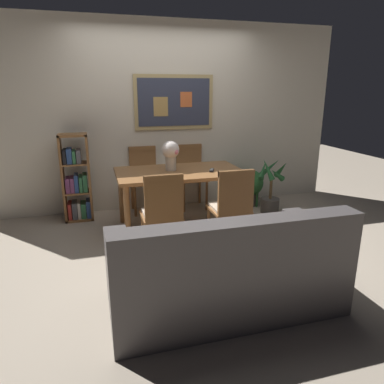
{
  "coord_description": "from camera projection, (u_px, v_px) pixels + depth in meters",
  "views": [
    {
      "loc": [
        -1.01,
        -3.63,
        1.69
      ],
      "look_at": [
        -0.03,
        -0.19,
        0.65
      ],
      "focal_mm": 33.26,
      "sensor_mm": 36.0,
      "label": 1
    }
  ],
  "objects": [
    {
      "name": "ground_plane",
      "position": [
        190.0,
        241.0,
        4.09
      ],
      "size": [
        12.0,
        12.0,
        0.0
      ],
      "primitive_type": "plane",
      "color": "tan"
    },
    {
      "name": "wall_back_with_painting",
      "position": [
        163.0,
        117.0,
        5.05
      ],
      "size": [
        5.2,
        0.14,
        2.6
      ],
      "color": "beige",
      "rests_on": "ground_plane"
    },
    {
      "name": "dining_table",
      "position": [
        179.0,
        178.0,
        4.36
      ],
      "size": [
        1.53,
        0.89,
        0.73
      ],
      "color": "brown",
      "rests_on": "ground_plane"
    },
    {
      "name": "dining_chair_near_left",
      "position": [
        162.0,
        209.0,
        3.55
      ],
      "size": [
        0.4,
        0.41,
        0.91
      ],
      "color": "brown",
      "rests_on": "ground_plane"
    },
    {
      "name": "dining_chair_near_right",
      "position": [
        232.0,
        203.0,
        3.74
      ],
      "size": [
        0.4,
        0.41,
        0.91
      ],
      "color": "brown",
      "rests_on": "ground_plane"
    },
    {
      "name": "dining_chair_far_right",
      "position": [
        191.0,
        171.0,
        5.2
      ],
      "size": [
        0.4,
        0.41,
        0.91
      ],
      "color": "brown",
      "rests_on": "ground_plane"
    },
    {
      "name": "dining_chair_far_left",
      "position": [
        144.0,
        174.0,
        5.03
      ],
      "size": [
        0.4,
        0.41,
        0.91
      ],
      "color": "brown",
      "rests_on": "ground_plane"
    },
    {
      "name": "leather_couch",
      "position": [
        226.0,
        273.0,
        2.77
      ],
      "size": [
        1.8,
        0.84,
        0.84
      ],
      "color": "#514C4C",
      "rests_on": "ground_plane"
    },
    {
      "name": "bookshelf",
      "position": [
        77.0,
        183.0,
        4.66
      ],
      "size": [
        0.36,
        0.28,
        1.14
      ],
      "color": "brown",
      "rests_on": "ground_plane"
    },
    {
      "name": "potted_ivy",
      "position": [
        250.0,
        186.0,
        5.32
      ],
      "size": [
        0.39,
        0.39,
        0.58
      ],
      "color": "#4C4742",
      "rests_on": "ground_plane"
    },
    {
      "name": "potted_palm",
      "position": [
        271.0,
        191.0,
        4.99
      ],
      "size": [
        0.41,
        0.4,
        0.79
      ],
      "color": "#4C4742",
      "rests_on": "ground_plane"
    },
    {
      "name": "flower_vase",
      "position": [
        171.0,
        153.0,
        4.3
      ],
      "size": [
        0.22,
        0.21,
        0.36
      ],
      "color": "beige",
      "rests_on": "dining_table"
    },
    {
      "name": "tv_remote",
      "position": [
        212.0,
        170.0,
        4.31
      ],
      "size": [
        0.1,
        0.16,
        0.02
      ],
      "color": "black",
      "rests_on": "dining_table"
    }
  ]
}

